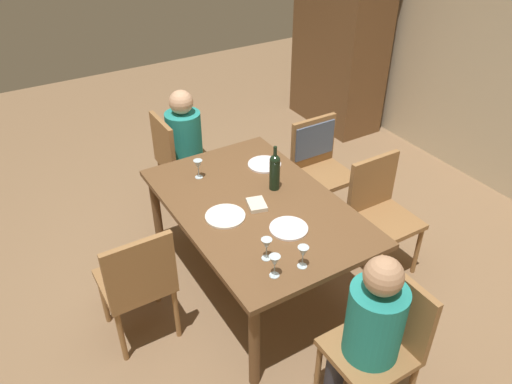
{
  "coord_description": "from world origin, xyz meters",
  "views": [
    {
      "loc": [
        2.45,
        -1.48,
        2.78
      ],
      "look_at": [
        0.0,
        0.0,
        0.83
      ],
      "focal_mm": 35.05,
      "sensor_mm": 36.0,
      "label": 1
    }
  ],
  "objects_px": {
    "armoire_cabinet": "(341,32)",
    "dinner_plate_host": "(225,216)",
    "dining_table": "(256,212)",
    "person_man_bearded": "(370,330)",
    "chair_right_end": "(382,337)",
    "person_woman_host": "(187,141)",
    "chair_far_right": "(380,208)",
    "chair_far_left": "(317,156)",
    "wine_glass_near_left": "(303,253)",
    "handbag": "(125,286)",
    "wine_glass_far": "(267,245)",
    "wine_glass_centre": "(275,262)",
    "dinner_plate_guest_right": "(264,164)",
    "chair_near": "(138,280)",
    "wine_bottle_tall_green": "(275,171)",
    "wine_glass_near_right": "(198,165)",
    "dinner_plate_guest_left": "(289,228)",
    "chair_left_end": "(177,157)"
  },
  "relations": [
    {
      "from": "wine_glass_near_left",
      "to": "dinner_plate_host",
      "type": "xyz_separation_m",
      "value": [
        -0.67,
        -0.16,
        -0.1
      ]
    },
    {
      "from": "chair_near",
      "to": "wine_glass_centre",
      "type": "height_order",
      "value": "chair_near"
    },
    {
      "from": "chair_far_left",
      "to": "wine_glass_centre",
      "type": "bearing_deg",
      "value": 44.21
    },
    {
      "from": "dinner_plate_guest_right",
      "to": "person_woman_host",
      "type": "bearing_deg",
      "value": -159.43
    },
    {
      "from": "chair_right_end",
      "to": "dinner_plate_guest_left",
      "type": "xyz_separation_m",
      "value": [
        -0.87,
        -0.05,
        0.21
      ]
    },
    {
      "from": "person_woman_host",
      "to": "wine_glass_far",
      "type": "xyz_separation_m",
      "value": [
        1.75,
        -0.27,
        0.18
      ]
    },
    {
      "from": "chair_far_right",
      "to": "chair_far_left",
      "type": "xyz_separation_m",
      "value": [
        -0.8,
        0.0,
        0.06
      ]
    },
    {
      "from": "wine_bottle_tall_green",
      "to": "dinner_plate_guest_left",
      "type": "height_order",
      "value": "wine_bottle_tall_green"
    },
    {
      "from": "handbag",
      "to": "chair_far_left",
      "type": "bearing_deg",
      "value": 94.74
    },
    {
      "from": "wine_bottle_tall_green",
      "to": "dinner_plate_guest_left",
      "type": "bearing_deg",
      "value": -21.74
    },
    {
      "from": "chair_far_right",
      "to": "dinner_plate_guest_right",
      "type": "height_order",
      "value": "chair_far_right"
    },
    {
      "from": "wine_glass_centre",
      "to": "chair_left_end",
      "type": "bearing_deg",
      "value": 174.16
    },
    {
      "from": "wine_glass_near_left",
      "to": "handbag",
      "type": "relative_size",
      "value": 0.53
    },
    {
      "from": "armoire_cabinet",
      "to": "wine_bottle_tall_green",
      "type": "height_order",
      "value": "armoire_cabinet"
    },
    {
      "from": "dining_table",
      "to": "chair_near",
      "type": "xyz_separation_m",
      "value": [
        0.09,
        -0.93,
        -0.12
      ]
    },
    {
      "from": "person_woman_host",
      "to": "dinner_plate_guest_left",
      "type": "height_order",
      "value": "person_woman_host"
    },
    {
      "from": "armoire_cabinet",
      "to": "person_woman_host",
      "type": "relative_size",
      "value": 1.91
    },
    {
      "from": "armoire_cabinet",
      "to": "chair_left_end",
      "type": "height_order",
      "value": "armoire_cabinet"
    },
    {
      "from": "person_woman_host",
      "to": "dining_table",
      "type": "bearing_deg",
      "value": -1.21
    },
    {
      "from": "wine_glass_near_left",
      "to": "armoire_cabinet",
      "type": "bearing_deg",
      "value": 137.76
    },
    {
      "from": "person_woman_host",
      "to": "wine_glass_near_right",
      "type": "xyz_separation_m",
      "value": [
        0.7,
        -0.22,
        0.18
      ]
    },
    {
      "from": "wine_glass_far",
      "to": "dinner_plate_guest_left",
      "type": "relative_size",
      "value": 0.58
    },
    {
      "from": "armoire_cabinet",
      "to": "dinner_plate_host",
      "type": "bearing_deg",
      "value": -52.4
    },
    {
      "from": "wine_glass_centre",
      "to": "handbag",
      "type": "height_order",
      "value": "wine_glass_centre"
    },
    {
      "from": "chair_left_end",
      "to": "wine_glass_centre",
      "type": "bearing_deg",
      "value": -5.84
    },
    {
      "from": "chair_far_left",
      "to": "chair_near",
      "type": "height_order",
      "value": "same"
    },
    {
      "from": "person_man_bearded",
      "to": "wine_glass_far",
      "type": "distance_m",
      "value": 0.76
    },
    {
      "from": "chair_far_left",
      "to": "person_man_bearded",
      "type": "xyz_separation_m",
      "value": [
        1.73,
        -0.96,
        0.07
      ]
    },
    {
      "from": "wine_glass_far",
      "to": "dinner_plate_host",
      "type": "height_order",
      "value": "wine_glass_far"
    },
    {
      "from": "chair_near",
      "to": "dinner_plate_guest_right",
      "type": "xyz_separation_m",
      "value": [
        -0.5,
        1.26,
        0.21
      ]
    },
    {
      "from": "dinner_plate_host",
      "to": "dinner_plate_guest_right",
      "type": "bearing_deg",
      "value": 126.89
    },
    {
      "from": "person_man_bearded",
      "to": "wine_bottle_tall_green",
      "type": "bearing_deg",
      "value": -10.39
    },
    {
      "from": "chair_right_end",
      "to": "person_woman_host",
      "type": "distance_m",
      "value": 2.45
    },
    {
      "from": "wine_glass_centre",
      "to": "dinner_plate_guest_left",
      "type": "relative_size",
      "value": 0.58
    },
    {
      "from": "chair_right_end",
      "to": "handbag",
      "type": "bearing_deg",
      "value": 32.84
    },
    {
      "from": "armoire_cabinet",
      "to": "dining_table",
      "type": "bearing_deg",
      "value": -49.77
    },
    {
      "from": "chair_far_right",
      "to": "wine_glass_far",
      "type": "xyz_separation_m",
      "value": [
        0.23,
        -1.17,
        0.31
      ]
    },
    {
      "from": "wine_glass_far",
      "to": "dinner_plate_guest_left",
      "type": "bearing_deg",
      "value": 120.88
    },
    {
      "from": "person_woman_host",
      "to": "wine_glass_centre",
      "type": "relative_size",
      "value": 7.67
    },
    {
      "from": "dining_table",
      "to": "person_man_bearded",
      "type": "height_order",
      "value": "person_man_bearded"
    },
    {
      "from": "person_man_bearded",
      "to": "handbag",
      "type": "relative_size",
      "value": 4.09
    },
    {
      "from": "wine_bottle_tall_green",
      "to": "dinner_plate_guest_right",
      "type": "distance_m",
      "value": 0.37
    },
    {
      "from": "chair_near",
      "to": "handbag",
      "type": "xyz_separation_m",
      "value": [
        -0.44,
        0.0,
        -0.42
      ]
    },
    {
      "from": "person_woman_host",
      "to": "dinner_plate_guest_right",
      "type": "distance_m",
      "value": 0.87
    },
    {
      "from": "armoire_cabinet",
      "to": "chair_far_left",
      "type": "height_order",
      "value": "armoire_cabinet"
    },
    {
      "from": "chair_left_end",
      "to": "dinner_plate_host",
      "type": "xyz_separation_m",
      "value": [
        1.25,
        -0.17,
        0.21
      ]
    },
    {
      "from": "handbag",
      "to": "dining_table",
      "type": "bearing_deg",
      "value": 69.37
    },
    {
      "from": "chair_left_end",
      "to": "wine_bottle_tall_green",
      "type": "distance_m",
      "value": 1.22
    },
    {
      "from": "chair_far_left",
      "to": "wine_bottle_tall_green",
      "type": "xyz_separation_m",
      "value": [
        0.41,
        -0.71,
        0.29
      ]
    },
    {
      "from": "wine_glass_near_right",
      "to": "dinner_plate_guest_right",
      "type": "xyz_separation_m",
      "value": [
        0.11,
        0.52,
        -0.1
      ]
    }
  ]
}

